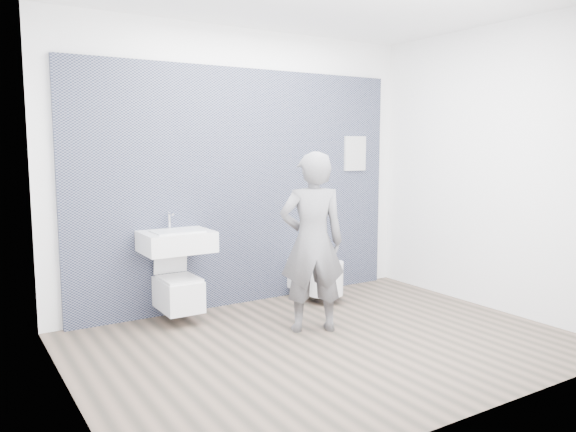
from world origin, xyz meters
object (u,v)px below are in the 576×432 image
washbasin (177,241)px  visitor (312,242)px  toilet_square (178,291)px  toilet_rounded (319,276)px

washbasin → visitor: bearing=-43.3°
toilet_square → visitor: (0.92, -0.86, 0.50)m
visitor → toilet_rounded: bearing=-106.1°
toilet_square → toilet_rounded: size_ratio=1.04×
visitor → washbasin: bearing=-20.9°
washbasin → toilet_square: washbasin is taller
toilet_square → visitor: bearing=-43.2°
washbasin → toilet_square: size_ratio=0.95×
toilet_rounded → visitor: visitor is taller
toilet_rounded → visitor: 1.12m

